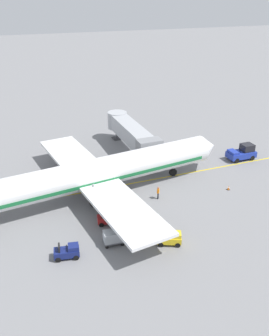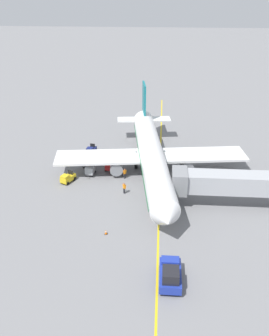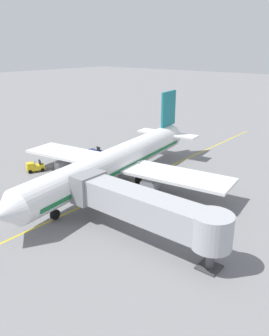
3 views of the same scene
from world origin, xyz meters
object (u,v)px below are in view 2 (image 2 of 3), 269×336
Objects in this scene: jet_bridge at (235,183)px; baggage_tug_trailing at (91,150)px; ground_crew_wing_walker at (124,188)px; baggage_cart_second_in_train at (88,161)px; pushback_tractor at (170,275)px; ground_crew_loader at (125,173)px; safety_cone_nose_left at (106,232)px; parked_airliner at (151,155)px; baggage_tug_spare at (111,165)px; baggage_cart_front at (90,169)px; baggage_tug_lead at (68,178)px.

baggage_tug_trailing is at bearing -34.38° from jet_bridge.
jet_bridge is 15.37m from ground_crew_wing_walker.
pushback_tractor is at bearing 117.15° from baggage_cart_second_in_train.
safety_cone_nose_left is (0.93, 14.21, -0.66)m from ground_crew_loader.
baggage_tug_spare is at bearing -6.83° from parked_airliner.
baggage_tug_trailing is at bearing -61.43° from ground_crew_wing_walker.
baggage_tug_trailing is 1.58× the size of ground_crew_wing_walker.
parked_airliner reaches higher than jet_bridge.
baggage_cart_front is 5.59m from ground_crew_loader.
baggage_cart_second_in_train is (-2.12, -5.50, 0.24)m from baggage_tug_lead.
baggage_tug_lead is (15.24, -20.07, -0.39)m from pushback_tractor.
baggage_tug_trailing is at bearing -80.68° from baggage_cart_front.
ground_crew_wing_walker is at bearing 118.57° from baggage_tug_trailing.
safety_cone_nose_left is at bearing 82.45° from ground_crew_wing_walker.
ground_crew_loader reaches higher than baggage_cart_front.
baggage_cart_second_in_train is at bearing 94.36° from baggage_tug_trailing.
baggage_cart_second_in_train is 5.00× the size of safety_cone_nose_left.
pushback_tractor is 1.49× the size of baggage_cart_front.
pushback_tractor is (-2.72, 24.04, -2.09)m from parked_airliner.
baggage_tug_spare is (17.99, -9.51, -2.75)m from jet_bridge.
baggage_cart_front is (-1.27, 7.71, 0.24)m from baggage_tug_trailing.
safety_cone_nose_left is (-1.68, 17.20, -0.42)m from baggage_tug_spare.
baggage_tug_spare is 17.29m from safety_cone_nose_left.
baggage_tug_lead is 8.72m from ground_crew_loader.
jet_bridge is 9.97× the size of ground_crew_loader.
pushback_tractor is at bearing 118.22° from baggage_cart_front.
ground_crew_loader reaches higher than safety_cone_nose_left.
ground_crew_loader is at bearing -22.99° from jet_bridge.
safety_cone_nose_left is (16.31, 7.69, -3.17)m from jet_bridge.
baggage_tug_trailing reaches higher than baggage_cart_second_in_train.
ground_crew_wing_walker is at bearing 163.06° from baggage_tug_lead.
pushback_tractor reaches higher than baggage_tug_lead.
pushback_tractor reaches higher than baggage_tug_spare.
pushback_tractor is at bearing 127.21° from baggage_tug_lead.
baggage_tug_trailing is 1.00× the size of baggage_tug_spare.
parked_airliner is 63.26× the size of safety_cone_nose_left.
baggage_tug_spare is 3.88m from baggage_cart_second_in_train.
ground_crew_loader is at bearing -85.40° from ground_crew_wing_walker.
baggage_tug_lead is at bearing -52.79° from pushback_tractor.
baggage_cart_front is at bearing -61.78° from pushback_tractor.
baggage_cart_front is 2.93m from baggage_cart_second_in_train.
baggage_cart_second_in_train is (13.11, -25.57, -0.15)m from pushback_tractor.
parked_airliner is 22.08× the size of ground_crew_loader.
ground_crew_loader is at bearing -93.74° from safety_cone_nose_left.
baggage_cart_second_in_train is (-0.37, 4.91, 0.24)m from baggage_tug_trailing.
pushback_tractor is 22.84m from ground_crew_loader.
jet_bridge is at bearing 142.57° from parked_airliner.
pushback_tractor reaches higher than baggage_tug_trailing.
parked_airliner is 13.99× the size of baggage_tug_spare.
baggage_tug_lead is 1.03× the size of baggage_tug_trailing.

